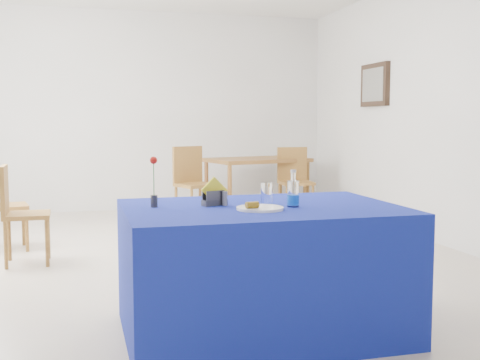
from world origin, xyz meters
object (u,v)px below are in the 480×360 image
(blue_table, at_px, (261,269))
(chair_win_a, at_px, (17,207))
(chair_bg_left, at_px, (192,178))
(water_bottle, at_px, (293,194))
(chair_bg_right, at_px, (294,176))
(plate, at_px, (260,208))
(oak_table, at_px, (257,164))

(blue_table, xyz_separation_m, chair_win_a, (-1.56, 2.20, 0.13))
(blue_table, height_order, chair_bg_left, chair_bg_left)
(water_bottle, bearing_deg, chair_win_a, 127.30)
(chair_bg_left, bearing_deg, chair_bg_right, -19.16)
(plate, bearing_deg, oak_table, 73.47)
(oak_table, distance_m, chair_bg_left, 1.10)
(blue_table, bearing_deg, chair_bg_left, 85.14)
(chair_bg_left, height_order, chair_win_a, chair_bg_left)
(chair_bg_left, bearing_deg, water_bottle, -114.65)
(chair_win_a, bearing_deg, plate, -148.12)
(oak_table, height_order, chair_bg_right, chair_bg_right)
(plate, bearing_deg, water_bottle, 16.38)
(water_bottle, xyz_separation_m, chair_bg_left, (0.18, 4.13, -0.29))
(water_bottle, xyz_separation_m, chair_bg_right, (1.57, 4.21, -0.30))
(chair_bg_right, xyz_separation_m, chair_win_a, (-3.29, -1.94, -0.02))
(plate, distance_m, chair_bg_right, 4.64)
(plate, relative_size, chair_bg_right, 0.29)
(oak_table, relative_size, chair_bg_left, 1.55)
(blue_table, relative_size, chair_win_a, 1.83)
(water_bottle, xyz_separation_m, oak_table, (1.17, 4.61, -0.15))
(plate, distance_m, blue_table, 0.41)
(oak_table, xyz_separation_m, chair_bg_right, (0.40, -0.40, -0.15))
(water_bottle, relative_size, chair_bg_left, 0.23)
(plate, relative_size, chair_bg_left, 0.28)
(chair_bg_left, height_order, chair_bg_right, chair_bg_left)
(water_bottle, height_order, chair_bg_left, water_bottle)
(oak_table, relative_size, chair_bg_right, 1.60)
(chair_bg_right, height_order, chair_win_a, chair_bg_right)
(chair_bg_right, relative_size, chair_win_a, 1.04)
(water_bottle, height_order, chair_bg_right, water_bottle)
(water_bottle, xyz_separation_m, chair_win_a, (-1.73, 2.27, -0.33))
(blue_table, height_order, oak_table, blue_table)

